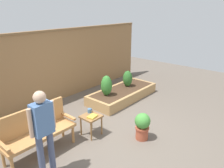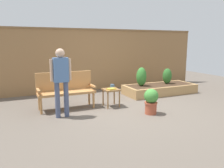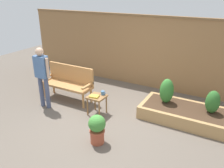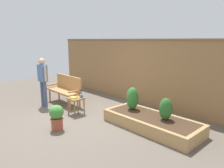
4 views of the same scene
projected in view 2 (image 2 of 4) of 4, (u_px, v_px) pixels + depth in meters
The scene contains 11 objects.
ground_plane at pixel (128, 109), 5.83m from camera, with size 14.00×14.00×0.00m, color #60564C.
fence_back at pixel (94, 59), 7.96m from camera, with size 8.40×0.14×2.16m.
garden_bench at pixel (66, 88), 5.78m from camera, with size 1.44×0.48×0.94m.
side_table at pixel (111, 92), 5.94m from camera, with size 0.40×0.40×0.48m.
cup_on_table at pixel (112, 86), 6.07m from camera, with size 0.13×0.09×0.10m.
book_on_table at pixel (111, 89), 5.85m from camera, with size 0.21×0.16×0.03m, color gold.
potted_boxwood at pixel (151, 100), 5.34m from camera, with size 0.34×0.34×0.61m.
raised_planter_bed at pixel (160, 89), 7.52m from camera, with size 2.40×1.00×0.30m.
shrub_near_bench at pixel (141, 77), 7.23m from camera, with size 0.33×0.33×0.60m.
shrub_far_corner at pixel (167, 76), 7.65m from camera, with size 0.30×0.30×0.52m.
person_by_bench at pixel (61, 77), 5.00m from camera, with size 0.47×0.20×1.56m.
Camera 2 is at (-2.67, -4.95, 1.69)m, focal length 36.05 mm.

